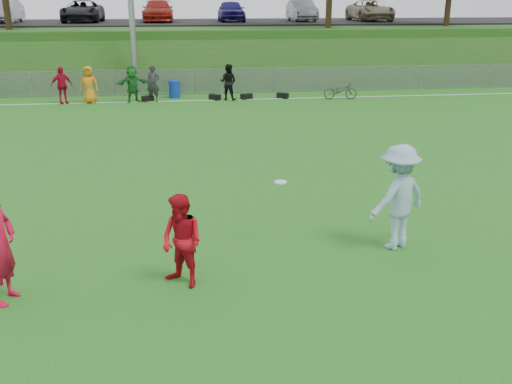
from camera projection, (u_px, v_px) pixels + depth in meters
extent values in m
plane|color=#15641A|center=(234.00, 267.00, 10.32)|extent=(120.00, 120.00, 0.00)
cube|color=white|center=(197.00, 100.00, 27.21)|extent=(60.00, 0.10, 0.01)
cube|color=gray|center=(195.00, 82.00, 28.90)|extent=(58.00, 0.02, 1.20)
cube|color=gray|center=(195.00, 69.00, 28.69)|extent=(58.00, 0.04, 0.04)
cube|color=#1C5217|center=(189.00, 47.00, 38.93)|extent=(120.00, 18.00, 3.00)
cube|color=black|center=(188.00, 22.00, 40.31)|extent=(120.00, 12.00, 0.10)
imported|color=gray|center=(5.00, 11.00, 37.59)|extent=(1.52, 4.37, 1.44)
imported|color=black|center=(83.00, 11.00, 38.23)|extent=(2.39, 5.18, 1.44)
imported|color=maroon|center=(158.00, 11.00, 38.87)|extent=(2.02, 4.96, 1.44)
imported|color=navy|center=(231.00, 11.00, 39.50)|extent=(1.70, 4.23, 1.44)
imported|color=slate|center=(302.00, 11.00, 40.14)|extent=(1.52, 4.37, 1.44)
imported|color=gray|center=(370.00, 10.00, 40.78)|extent=(2.39, 5.18, 1.44)
imported|color=#B90C29|center=(62.00, 85.00, 26.15)|extent=(1.07, 0.85, 1.69)
imported|color=orange|center=(89.00, 85.00, 26.31)|extent=(0.87, 0.61, 1.69)
imported|color=#1C6921|center=(132.00, 84.00, 26.56)|extent=(1.65, 1.01, 1.69)
imported|color=#2A2A2C|center=(153.00, 83.00, 26.68)|extent=(0.69, 0.53, 1.69)
imported|color=black|center=(228.00, 82.00, 27.13)|extent=(1.02, 0.93, 1.69)
cube|color=black|center=(148.00, 99.00, 26.97)|extent=(0.60, 0.42, 0.26)
cube|color=black|center=(215.00, 97.00, 27.37)|extent=(0.59, 0.58, 0.26)
cube|color=black|center=(246.00, 96.00, 27.57)|extent=(0.61, 0.42, 0.26)
cube|color=black|center=(283.00, 96.00, 27.80)|extent=(0.61, 0.54, 0.26)
imported|color=red|center=(182.00, 241.00, 9.43)|extent=(0.98, 0.98, 1.60)
imported|color=#92B5CA|center=(398.00, 197.00, 10.84)|extent=(1.52, 1.26, 2.05)
cylinder|color=white|center=(281.00, 182.00, 10.96)|extent=(0.25, 0.25, 0.02)
cylinder|color=#0E30A2|center=(174.00, 89.00, 27.88)|extent=(0.65, 0.65, 0.82)
imported|color=#2D2D2F|center=(340.00, 91.00, 27.44)|extent=(1.64, 0.74, 0.83)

